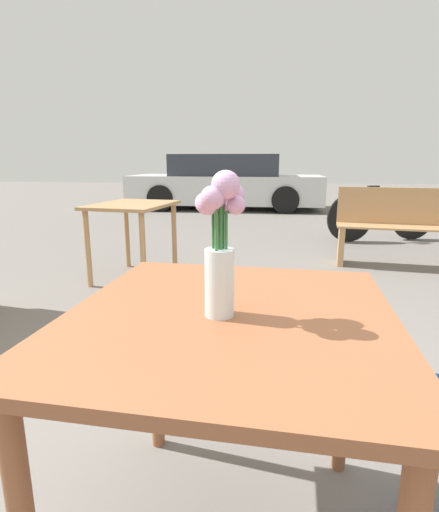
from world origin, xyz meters
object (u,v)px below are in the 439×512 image
table_front (230,349)px  flower_vase (220,245)px  bench_middle (432,224)px  bicycle (383,216)px  table_back (133,216)px  parked_car (226,183)px

table_front → flower_vase: bearing=-131.0°
bench_middle → table_front: bearing=-119.2°
table_front → bicycle: size_ratio=0.60×
bench_middle → table_back: bench_middle is taller
table_back → parked_car: 6.04m
table_back → flower_vase: bearing=-68.4°
table_front → flower_vase: flower_vase is taller
bicycle → parked_car: size_ratio=0.36×
table_front → table_back: table_front is taller
flower_vase → table_back: 3.01m
table_back → bench_middle: bearing=12.8°
table_front → parked_car: size_ratio=0.21×
bicycle → parked_car: parked_car is taller
table_back → parked_car: bearing=86.0°
table_back → parked_car: (0.43, 6.03, -0.00)m
bench_middle → flower_vase: bearing=-119.4°
flower_vase → table_back: bearing=111.6°
table_back → bicycle: (2.99, 2.20, -0.26)m
table_back → table_front: bearing=-67.7°
table_front → bicycle: bearing=69.4°
table_back → bicycle: bicycle is taller
table_front → flower_vase: 0.29m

